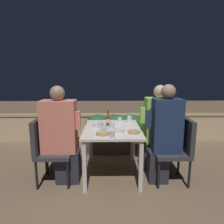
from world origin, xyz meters
TOP-DOWN VIEW (x-y plane):
  - ground_plane at (0.00, 0.00)m, footprint 16.00×16.00m
  - parapet_wall at (0.00, 1.55)m, footprint 9.00×0.18m
  - dining_table at (0.00, 0.00)m, footprint 0.80×1.00m
  - planter_hedge at (0.06, 0.87)m, footprint 1.10×0.47m
  - chair_left_near at (-0.88, -0.18)m, footprint 0.46×0.46m
  - person_coral_top at (-0.68, -0.18)m, footprint 0.51×0.26m
  - chair_left_far at (-0.86, 0.20)m, footprint 0.46×0.46m
  - chair_right_near at (0.90, -0.19)m, footprint 0.46×0.46m
  - person_navy_jumper at (0.70, -0.19)m, footprint 0.47×0.26m
  - chair_right_far at (0.89, 0.17)m, footprint 0.46×0.46m
  - person_green_blouse at (0.68, 0.17)m, footprint 0.49×0.26m
  - beer_bottle at (-0.06, 0.13)m, footprint 0.07×0.07m
  - plate_0 at (0.14, 0.09)m, footprint 0.22×0.22m
  - bowl_0 at (0.09, -0.21)m, footprint 0.13×0.13m
  - bowl_1 at (-0.13, -0.31)m, footprint 0.17×0.17m
  - bowl_2 at (0.28, -0.25)m, footprint 0.16×0.16m
  - bowl_3 at (-0.20, 0.10)m, footprint 0.16×0.16m
  - glass_cup_0 at (-0.10, -0.17)m, footprint 0.08×0.08m
  - glass_cup_1 at (0.28, 0.35)m, footprint 0.08×0.08m
  - glass_cup_2 at (-0.01, -0.44)m, footprint 0.07×0.07m
  - glass_cup_3 at (0.13, 0.34)m, footprint 0.07×0.07m
  - glass_cup_4 at (-0.01, -0.07)m, footprint 0.07×0.07m
  - glass_cup_5 at (-0.16, -0.11)m, footprint 0.06×0.06m
  - fork_0 at (-0.12, 0.31)m, footprint 0.17×0.05m
  - potted_plant at (-1.06, 0.72)m, footprint 0.30×0.30m

SIDE VIEW (x-z plane):
  - ground_plane at x=0.00m, z-range 0.00..0.00m
  - parapet_wall at x=0.00m, z-range 0.01..0.60m
  - planter_hedge at x=0.06m, z-range 0.04..0.76m
  - potted_plant at x=-1.06m, z-range 0.08..0.82m
  - chair_left_near at x=-0.88m, z-range 0.08..0.97m
  - chair_left_far at x=-0.86m, z-range 0.08..0.97m
  - chair_right_near at x=0.90m, z-range 0.08..0.97m
  - chair_right_far at x=0.89m, z-range 0.08..0.97m
  - dining_table at x=0.00m, z-range 0.26..0.97m
  - person_green_blouse at x=0.68m, z-range 0.00..1.31m
  - person_coral_top at x=-0.68m, z-range 0.00..1.32m
  - person_navy_jumper at x=0.70m, z-range 0.01..1.35m
  - fork_0 at x=-0.12m, z-range 0.71..0.72m
  - plate_0 at x=0.14m, z-range 0.71..0.72m
  - bowl_2 at x=0.28m, z-range 0.71..0.75m
  - bowl_1 at x=-0.13m, z-range 0.71..0.75m
  - bowl_3 at x=-0.20m, z-range 0.71..0.76m
  - bowl_0 at x=0.09m, z-range 0.71..0.76m
  - glass_cup_3 at x=0.13m, z-range 0.71..0.79m
  - glass_cup_0 at x=-0.10m, z-range 0.71..0.79m
  - glass_cup_4 at x=-0.01m, z-range 0.71..0.80m
  - glass_cup_2 at x=-0.01m, z-range 0.71..0.80m
  - glass_cup_1 at x=0.28m, z-range 0.71..0.82m
  - glass_cup_5 at x=-0.16m, z-range 0.71..0.83m
  - beer_bottle at x=-0.06m, z-range 0.68..0.92m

